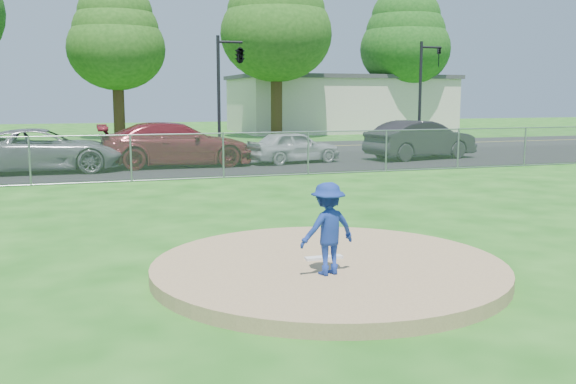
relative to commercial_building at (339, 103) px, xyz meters
name	(u,v)px	position (x,y,z in m)	size (l,w,h in m)	color
ground	(205,188)	(-16.00, -28.00, -2.16)	(120.00, 120.00, 0.00)	#185612
pitchers_mound	(328,268)	(-16.00, -38.00, -2.06)	(5.40, 5.40, 0.20)	#9A7C54
pitching_rubber	(324,258)	(-16.00, -37.80, -1.94)	(0.60, 0.15, 0.04)	white
chain_link_fence	(193,157)	(-16.00, -26.00, -1.41)	(40.00, 0.06, 1.50)	gray
parking_lot	(174,165)	(-16.00, -21.50, -2.15)	(50.00, 8.00, 0.01)	black
street	(153,150)	(-16.00, -14.00, -2.16)	(60.00, 7.00, 0.01)	black
commercial_building	(339,103)	(0.00, 0.00, 0.00)	(16.40, 9.40, 4.30)	beige
tree_center	(116,36)	(-17.00, -4.00, 4.31)	(6.16, 6.16, 9.84)	#3D2416
tree_right	(276,19)	(-7.00, -6.00, 5.49)	(7.28, 7.28, 11.63)	#392714
tree_far_right	(405,38)	(4.00, -3.00, 4.90)	(6.72, 6.72, 10.74)	#3B2515
traffic_signal_center	(238,57)	(-12.03, -16.00, 2.45)	(1.42, 2.48, 5.60)	black
traffic_signal_right	(424,84)	(-1.76, -16.00, 1.20)	(1.28, 0.20, 5.60)	black
pitcher	(328,229)	(-16.26, -38.61, -1.30)	(0.85, 0.49, 1.32)	navy
parked_car_gray	(43,150)	(-20.80, -22.29, -1.37)	(2.60, 5.63, 1.57)	slate
parked_car_darkred	(176,144)	(-15.96, -21.87, -1.30)	(2.39, 5.89, 1.71)	maroon
parked_car_pearl	(294,147)	(-11.19, -22.01, -1.49)	(1.55, 3.85, 1.31)	#B5B7B9
parked_car_charcoal	(421,140)	(-5.34, -22.06, -1.32)	(1.76, 5.03, 1.66)	black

